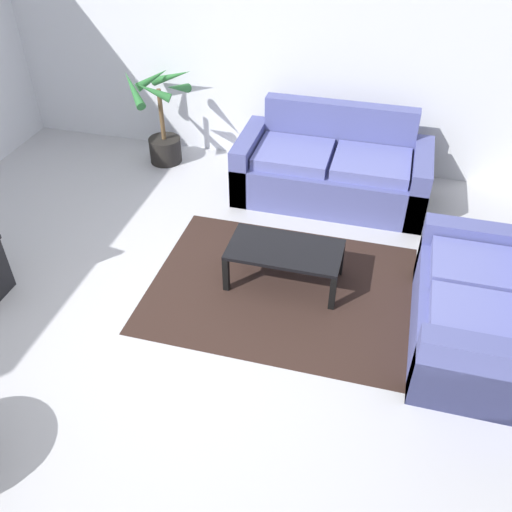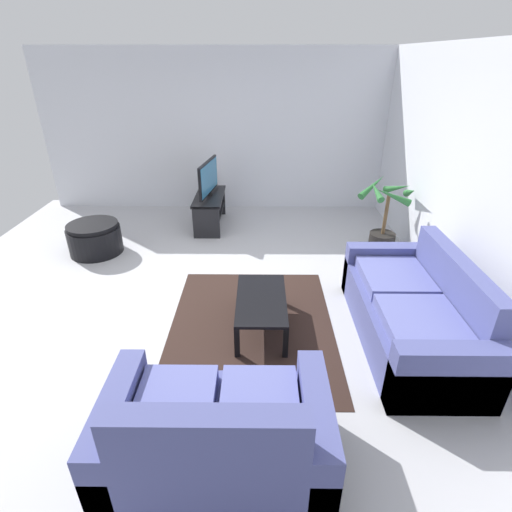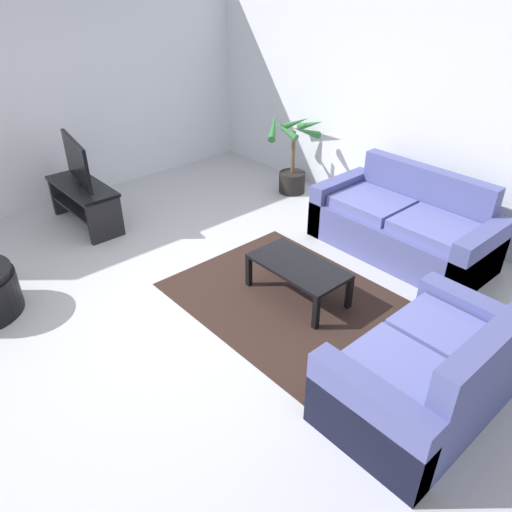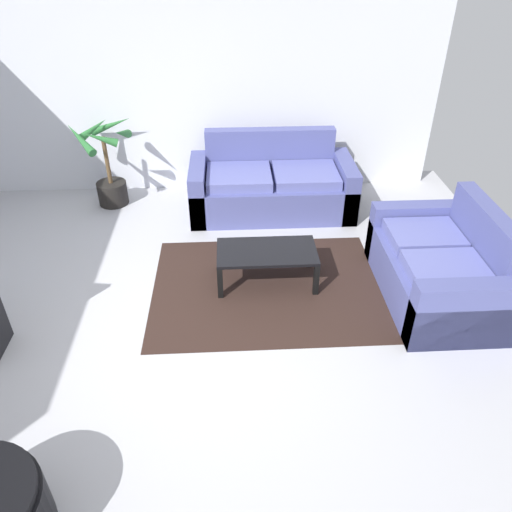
{
  "view_description": "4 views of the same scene",
  "coord_description": "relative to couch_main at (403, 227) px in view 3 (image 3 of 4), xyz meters",
  "views": [
    {
      "loc": [
        1.42,
        -2.74,
        3.15
      ],
      "look_at": [
        0.57,
        0.43,
        0.54
      ],
      "focal_mm": 38.71,
      "sensor_mm": 36.0,
      "label": 1
    },
    {
      "loc": [
        4.02,
        0.78,
        2.54
      ],
      "look_at": [
        0.18,
        0.75,
        0.56
      ],
      "focal_mm": 27.36,
      "sensor_mm": 36.0,
      "label": 2
    },
    {
      "loc": [
        3.36,
        -2.07,
        2.81
      ],
      "look_at": [
        0.56,
        0.41,
        0.54
      ],
      "focal_mm": 34.44,
      "sensor_mm": 36.0,
      "label": 3
    },
    {
      "loc": [
        0.4,
        -3.05,
        2.9
      ],
      "look_at": [
        0.59,
        0.36,
        0.6
      ],
      "focal_mm": 34.32,
      "sensor_mm": 36.0,
      "label": 4
    }
  ],
  "objects": [
    {
      "name": "tv_stand",
      "position": [
        -2.94,
        -2.32,
        0.04
      ],
      "size": [
        1.1,
        0.45,
        0.52
      ],
      "color": "black",
      "rests_on": "ground"
    },
    {
      "name": "area_rug",
      "position": [
        -0.17,
        -1.58,
        -0.3
      ],
      "size": [
        2.2,
        1.7,
        0.01
      ],
      "primitive_type": "cube",
      "color": "black",
      "rests_on": "ground"
    },
    {
      "name": "couch_main",
      "position": [
        0.0,
        0.0,
        0.0
      ],
      "size": [
        1.93,
        0.9,
        0.9
      ],
      "color": "#4C518C",
      "rests_on": "ground"
    },
    {
      "name": "tv",
      "position": [
        -2.94,
        -2.31,
        0.51
      ],
      "size": [
        0.91,
        0.19,
        0.56
      ],
      "color": "black",
      "rests_on": "tv_stand"
    },
    {
      "name": "wall_back",
      "position": [
        -0.88,
        0.72,
        1.05
      ],
      "size": [
        6.0,
        0.06,
        2.7
      ],
      "primitive_type": "cube",
      "color": "silver",
      "rests_on": "ground"
    },
    {
      "name": "potted_palm",
      "position": [
        -1.97,
        0.27,
        0.14
      ],
      "size": [
        0.75,
        0.78,
        1.06
      ],
      "color": "black",
      "rests_on": "ground"
    },
    {
      "name": "coffee_table",
      "position": [
        -0.17,
        -1.48,
        0.01
      ],
      "size": [
        0.95,
        0.5,
        0.36
      ],
      "color": "black",
      "rests_on": "ground"
    },
    {
      "name": "couch_loveseat",
      "position": [
        1.4,
        -1.77,
        -0.0
      ],
      "size": [
        0.9,
        1.48,
        0.9
      ],
      "color": "#4C518C",
      "rests_on": "ground"
    },
    {
      "name": "ground_plane",
      "position": [
        -0.88,
        -2.28,
        -0.3
      ],
      "size": [
        6.6,
        6.6,
        0.0
      ],
      "primitive_type": "plane",
      "color": "#B2B2B7"
    },
    {
      "name": "wall_left",
      "position": [
        -3.88,
        -2.28,
        1.05
      ],
      "size": [
        0.06,
        6.0,
        2.7
      ],
      "primitive_type": "cube",
      "color": "silver",
      "rests_on": "ground"
    }
  ]
}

